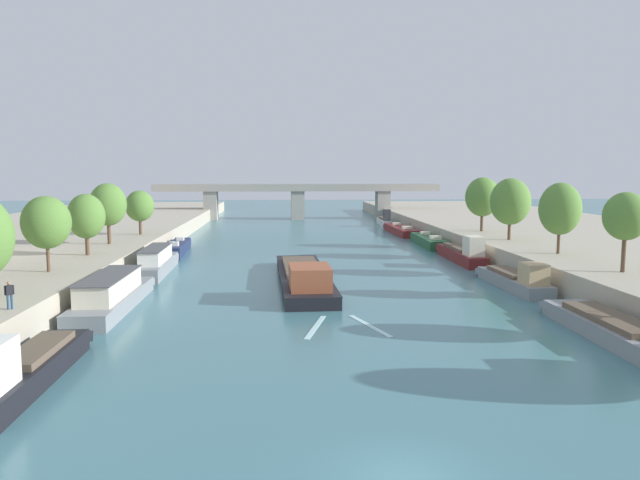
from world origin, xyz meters
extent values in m
plane|color=#42757F|center=(0.00, 0.00, 0.00)|extent=(400.00, 400.00, 0.00)
cube|color=#B2A893|center=(-36.52, 55.00, 1.17)|extent=(36.00, 170.00, 2.34)
cube|color=#B2A893|center=(36.52, 55.00, 1.17)|extent=(36.00, 170.00, 2.34)
cube|color=black|center=(-1.88, 35.19, 0.49)|extent=(4.84, 22.44, 0.97)
cube|color=black|center=(-2.21, 46.70, 0.58)|extent=(4.04, 1.32, 0.85)
cube|color=black|center=(-1.88, 35.19, 1.00)|extent=(4.93, 22.45, 0.06)
cube|color=#9E5133|center=(-1.67, 27.60, 1.93)|extent=(3.29, 4.55, 1.80)
cube|color=black|center=(-1.73, 29.84, 2.20)|extent=(2.53, 0.10, 0.51)
cube|color=brown|center=(-1.94, 37.42, 1.21)|extent=(3.61, 11.70, 0.36)
cylinder|color=#232328|center=(-1.06, 28.51, 1.58)|extent=(0.07, 0.07, 1.10)
cube|color=silver|center=(1.89, 19.78, 0.01)|extent=(2.16, 5.83, 0.03)
cube|color=silver|center=(-1.71, 19.67, 0.01)|extent=(1.84, 5.90, 0.03)
cube|color=black|center=(-16.14, 10.07, 0.56)|extent=(2.31, 11.38, 1.13)
cube|color=black|center=(-16.17, 16.10, 0.68)|extent=(2.14, 1.25, 0.93)
cube|color=black|center=(-16.14, 10.07, 1.16)|extent=(2.36, 11.38, 0.06)
cube|color=black|center=(-16.12, 7.35, 2.53)|extent=(1.35, 0.04, 0.58)
cube|color=brown|center=(-16.15, 11.21, 1.37)|extent=(1.79, 5.92, 0.36)
cylinder|color=#232328|center=(-15.78, 6.66, 1.74)|extent=(0.07, 0.07, 1.10)
cube|color=gray|center=(-16.52, 26.08, 0.54)|extent=(3.02, 14.37, 1.09)
cube|color=gray|center=(-16.50, 33.61, 0.65)|extent=(2.84, 1.24, 0.91)
cube|color=gray|center=(-16.52, 26.08, 1.12)|extent=(3.07, 14.37, 0.06)
cube|color=beige|center=(-16.52, 25.37, 1.88)|extent=(2.47, 9.20, 1.46)
cube|color=#4C4C51|center=(-16.52, 25.37, 2.64)|extent=(2.65, 9.47, 0.08)
cylinder|color=#232328|center=(-16.08, 21.77, 1.70)|extent=(0.07, 0.07, 1.10)
cube|color=gray|center=(-16.41, 41.86, 0.63)|extent=(2.65, 12.79, 1.25)
cube|color=gray|center=(-16.56, 48.58, 0.75)|extent=(2.28, 1.31, 1.00)
cube|color=gray|center=(-16.41, 41.86, 1.28)|extent=(2.70, 12.80, 0.06)
cube|color=white|center=(-16.40, 41.22, 1.97)|extent=(2.12, 8.20, 1.31)
cube|color=#4C4C51|center=(-16.40, 41.22, 2.67)|extent=(2.27, 8.45, 0.08)
cylinder|color=#232328|center=(-15.97, 38.04, 1.86)|extent=(0.07, 0.07, 1.10)
cube|color=#1E284C|center=(-16.81, 56.54, 0.65)|extent=(2.39, 11.69, 1.30)
cube|color=#1E284C|center=(-17.03, 62.70, 0.78)|extent=(1.93, 1.33, 1.02)
cube|color=#1E284C|center=(-16.81, 56.54, 1.33)|extent=(2.43, 11.69, 0.06)
cube|color=white|center=(-16.90, 59.10, 1.56)|extent=(1.02, 0.93, 0.40)
cube|color=white|center=(-16.70, 53.29, 1.60)|extent=(1.13, 1.14, 0.48)
cylinder|color=#232328|center=(-16.39, 53.07, 1.91)|extent=(0.07, 0.07, 1.10)
cube|color=gray|center=(16.25, 14.21, 0.50)|extent=(3.17, 15.76, 1.01)
cube|color=gray|center=(16.34, 22.43, 0.60)|extent=(2.86, 1.25, 0.87)
cube|color=gray|center=(16.25, 14.21, 1.04)|extent=(3.23, 15.76, 0.06)
cube|color=brown|center=(16.26, 15.79, 1.25)|extent=(2.43, 8.20, 0.36)
cube|color=gray|center=(16.52, 31.63, 0.51)|extent=(2.66, 11.17, 1.01)
cube|color=gray|center=(16.34, 37.54, 0.61)|extent=(2.25, 1.28, 0.87)
cube|color=gray|center=(16.52, 31.63, 1.04)|extent=(2.70, 11.17, 0.06)
cube|color=tan|center=(16.63, 27.86, 1.93)|extent=(1.81, 2.27, 1.72)
cube|color=black|center=(16.60, 28.98, 2.19)|extent=(1.40, 0.07, 0.48)
cube|color=brown|center=(16.49, 32.74, 1.25)|extent=(1.99, 5.83, 0.36)
cylinder|color=#232328|center=(16.97, 28.31, 1.62)|extent=(0.07, 0.07, 1.10)
cube|color=maroon|center=(16.79, 47.65, 0.59)|extent=(2.40, 13.10, 1.19)
cube|color=maroon|center=(16.87, 54.54, 0.71)|extent=(2.15, 1.27, 0.96)
cube|color=maroon|center=(16.79, 47.65, 1.22)|extent=(2.44, 13.10, 0.06)
cube|color=beige|center=(16.74, 43.21, 2.30)|extent=(1.71, 2.63, 2.10)
cube|color=black|center=(16.75, 44.53, 2.61)|extent=(1.35, 0.05, 0.59)
cube|color=brown|center=(16.80, 48.96, 1.43)|extent=(1.83, 6.82, 0.36)
cylinder|color=#232328|center=(17.08, 43.73, 1.80)|extent=(0.07, 0.07, 1.10)
cube|color=#235633|center=(16.77, 61.98, 0.61)|extent=(2.99, 12.46, 1.22)
cube|color=#235633|center=(16.94, 68.53, 0.73)|extent=(2.58, 1.32, 0.98)
cube|color=#235633|center=(16.77, 61.98, 1.25)|extent=(3.04, 12.46, 0.06)
cube|color=beige|center=(16.84, 64.71, 1.48)|extent=(1.36, 0.93, 0.40)
cube|color=beige|center=(16.69, 58.51, 1.52)|extent=(1.50, 1.14, 0.48)
cylinder|color=#232328|center=(17.09, 58.25, 1.83)|extent=(0.07, 0.07, 1.10)
cube|color=maroon|center=(16.16, 78.30, 0.55)|extent=(3.14, 15.01, 1.10)
cube|color=maroon|center=(16.01, 86.13, 0.66)|extent=(2.72, 1.29, 0.91)
cube|color=maroon|center=(16.16, 78.30, 1.13)|extent=(3.19, 15.01, 0.06)
cube|color=beige|center=(16.10, 81.59, 1.36)|extent=(1.44, 0.93, 0.40)
cube|color=beige|center=(16.25, 74.12, 1.40)|extent=(1.58, 1.13, 0.48)
cylinder|color=#232328|center=(16.68, 73.83, 1.71)|extent=(0.07, 0.07, 1.10)
cube|color=silver|center=(16.12, 93.85, 0.55)|extent=(1.94, 9.20, 1.09)
cube|color=silver|center=(16.27, 98.78, 0.66)|extent=(1.61, 1.28, 0.91)
cube|color=silver|center=(16.12, 93.85, 1.12)|extent=(1.97, 9.20, 0.06)
cube|color=#38383D|center=(16.03, 90.74, 2.21)|extent=(1.30, 1.87, 2.12)
cube|color=black|center=(16.05, 91.67, 2.53)|extent=(1.00, 0.06, 0.59)
cube|color=brown|center=(16.15, 94.77, 1.33)|extent=(1.44, 4.80, 0.36)
cylinder|color=#232328|center=(16.29, 91.10, 1.70)|extent=(0.07, 0.07, 1.10)
cylinder|color=brown|center=(-22.26, 29.18, 3.73)|extent=(0.27, 0.27, 2.77)
ellipsoid|color=#568438|center=(-22.26, 29.18, 6.25)|extent=(3.73, 3.73, 4.15)
cylinder|color=brown|center=(-22.21, 38.68, 3.61)|extent=(0.39, 0.39, 2.53)
ellipsoid|color=#568438|center=(-22.21, 38.68, 6.04)|extent=(3.48, 3.48, 4.22)
cylinder|color=brown|center=(-22.64, 47.50, 3.87)|extent=(0.39, 0.39, 3.04)
ellipsoid|color=#568438|center=(-22.64, 47.50, 6.66)|extent=(3.95, 3.95, 4.64)
cylinder|color=brown|center=(-21.49, 57.27, 3.61)|extent=(0.36, 0.36, 2.54)
ellipsoid|color=#568438|center=(-21.49, 57.27, 5.94)|extent=(3.55, 3.55, 3.87)
cylinder|color=brown|center=(22.95, 25.88, 4.03)|extent=(0.33, 0.33, 3.37)
ellipsoid|color=#568438|center=(22.95, 25.88, 6.75)|extent=(3.42, 3.42, 3.78)
cylinder|color=brown|center=(22.80, 36.46, 3.82)|extent=(0.29, 0.29, 2.96)
ellipsoid|color=#568438|center=(22.80, 36.46, 6.68)|extent=(3.94, 3.94, 5.02)
cylinder|color=brown|center=(22.66, 48.38, 3.82)|extent=(0.36, 0.36, 2.96)
ellipsoid|color=#568438|center=(22.66, 48.38, 6.78)|extent=(4.60, 4.60, 5.39)
cylinder|color=brown|center=(22.87, 58.42, 3.91)|extent=(0.38, 0.38, 3.14)
ellipsoid|color=#568438|center=(22.87, 58.42, 6.90)|extent=(4.49, 4.49, 5.18)
cube|color=#9E998E|center=(0.00, 109.19, 6.39)|extent=(61.04, 4.40, 0.60)
cube|color=#9E998E|center=(0.00, 107.19, 7.14)|extent=(61.04, 0.30, 0.90)
cube|color=#9E998E|center=(0.00, 111.19, 7.14)|extent=(61.04, 0.30, 0.90)
cube|color=#9E998E|center=(-18.52, 109.19, 3.05)|extent=(2.80, 3.60, 6.09)
cube|color=#9E998E|center=(0.00, 109.19, 3.05)|extent=(2.80, 3.60, 6.09)
cube|color=#9E998E|center=(18.52, 109.19, 3.05)|extent=(2.80, 3.60, 6.09)
cylinder|color=navy|center=(-19.59, 15.99, 2.76)|extent=(0.13, 0.13, 0.84)
cylinder|color=navy|center=(-19.43, 16.11, 2.76)|extent=(0.13, 0.13, 0.84)
cube|color=black|center=(-19.51, 16.05, 3.46)|extent=(0.39, 0.36, 0.56)
sphere|color=#9E7051|center=(-19.51, 16.05, 3.86)|extent=(0.21, 0.21, 0.21)
cylinder|color=black|center=(-19.68, 15.92, 3.46)|extent=(0.09, 0.09, 0.54)
cylinder|color=black|center=(-19.33, 16.18, 3.46)|extent=(0.09, 0.09, 0.54)
camera|label=1|loc=(-4.07, -18.45, 10.18)|focal=33.29mm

